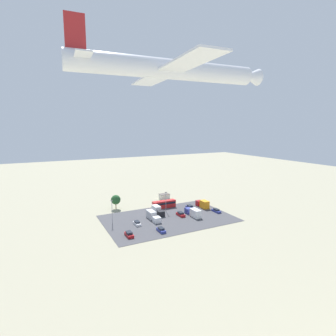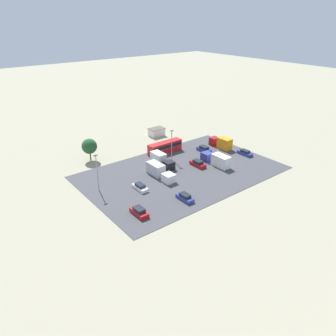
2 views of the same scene
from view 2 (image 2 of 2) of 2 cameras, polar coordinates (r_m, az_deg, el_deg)
The scene contains 17 objects.
ground_plane at distance 91.84m, azimuth -2.08°, elevation 1.67°, with size 400.00×400.00×0.00m, color gray.
parking_lot_surface at distance 83.87m, azimuth 2.43°, elevation -0.74°, with size 49.62×31.78×0.08m.
shed_building at distance 108.85m, azimuth -2.00°, elevation 6.29°, with size 5.07×3.47×2.58m.
bus at distance 94.96m, azimuth -0.54°, elevation 3.70°, with size 10.68×2.55×3.22m.
parked_car_0 at distance 96.75m, azimuth 6.29°, elevation 3.28°, with size 1.96×4.52×1.61m.
parked_car_1 at distance 71.48m, azimuth 2.96°, elevation -5.14°, with size 1.82×4.31×1.49m.
parked_car_2 at distance 75.74m, azimuth -4.88°, elevation -3.34°, with size 1.80×4.41×1.40m.
parked_car_3 at distance 87.18m, azimuth 5.21°, elevation 0.76°, with size 1.91×4.68×1.63m.
parked_car_4 at distance 96.39m, azimuth 13.25°, elevation 2.60°, with size 1.77×4.56×1.44m.
parked_car_5 at distance 66.72m, azimuth -5.04°, elevation -7.61°, with size 1.96×4.44×1.62m.
parked_truck_0 at distance 88.28m, azimuth 8.49°, elevation 1.45°, with size 2.54×9.05×3.15m.
parked_truck_1 at distance 99.85m, azimuth 9.32°, elevation 4.35°, with size 2.60×7.42×3.37m.
parked_truck_2 at distance 81.09m, azimuth -1.53°, elevation -0.58°, with size 2.59×9.15×2.98m.
parked_truck_3 at distance 87.12m, azimuth -1.18°, elevation 1.39°, with size 2.44×7.94×3.10m.
tree_near_shed at distance 91.66m, azimuth -13.53°, elevation 3.69°, with size 4.17×4.17×6.22m.
light_pole_lot_centre at distance 74.79m, azimuth -12.23°, elevation -0.58°, with size 0.90×0.28×8.86m.
light_pole_lot_edge at distance 89.06m, azimuth 0.65°, elevation 4.23°, with size 0.90×0.28×8.55m.
Camera 2 is at (49.14, 68.15, 37.09)m, focal length 35.00 mm.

